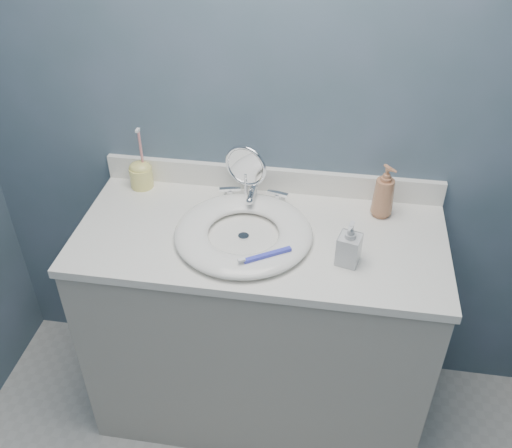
% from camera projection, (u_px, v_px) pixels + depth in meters
% --- Properties ---
extents(back_wall, '(2.20, 0.02, 2.40)m').
position_uv_depth(back_wall, '(273.00, 108.00, 1.90)').
color(back_wall, '#425963').
rests_on(back_wall, ground).
extents(vanity_cabinet, '(1.20, 0.55, 0.85)m').
position_uv_depth(vanity_cabinet, '(260.00, 328.00, 2.15)').
color(vanity_cabinet, '#A7A398').
rests_on(vanity_cabinet, ground).
extents(countertop, '(1.22, 0.57, 0.03)m').
position_uv_depth(countertop, '(260.00, 237.00, 1.89)').
color(countertop, white).
rests_on(countertop, vanity_cabinet).
extents(backsplash, '(1.22, 0.02, 0.09)m').
position_uv_depth(backsplash, '(271.00, 179.00, 2.06)').
color(backsplash, white).
rests_on(backsplash, countertop).
extents(basin, '(0.45, 0.45, 0.04)m').
position_uv_depth(basin, '(243.00, 233.00, 1.85)').
color(basin, white).
rests_on(basin, countertop).
extents(drain, '(0.04, 0.04, 0.01)m').
position_uv_depth(drain, '(244.00, 237.00, 1.86)').
color(drain, silver).
rests_on(drain, countertop).
extents(faucet, '(0.25, 0.13, 0.07)m').
position_uv_depth(faucet, '(253.00, 197.00, 2.00)').
color(faucet, silver).
rests_on(faucet, countertop).
extents(makeup_mirror, '(0.15, 0.09, 0.23)m').
position_uv_depth(makeup_mirror, '(246.00, 173.00, 1.94)').
color(makeup_mirror, silver).
rests_on(makeup_mirror, countertop).
extents(soap_bottle_amber, '(0.11, 0.11, 0.19)m').
position_uv_depth(soap_bottle_amber, '(384.00, 191.00, 1.90)').
color(soap_bottle_amber, '#A96E4C').
rests_on(soap_bottle_amber, countertop).
extents(soap_bottle_clear, '(0.08, 0.08, 0.15)m').
position_uv_depth(soap_bottle_clear, '(349.00, 243.00, 1.72)').
color(soap_bottle_clear, '#BCBEC0').
rests_on(soap_bottle_clear, countertop).
extents(toothbrush_holder, '(0.08, 0.08, 0.24)m').
position_uv_depth(toothbrush_holder, '(141.00, 173.00, 2.07)').
color(toothbrush_holder, '#EEE377').
rests_on(toothbrush_holder, countertop).
extents(toothbrush_lying, '(0.15, 0.10, 0.02)m').
position_uv_depth(toothbrush_lying, '(265.00, 255.00, 1.72)').
color(toothbrush_lying, '#3D43D8').
rests_on(toothbrush_lying, basin).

